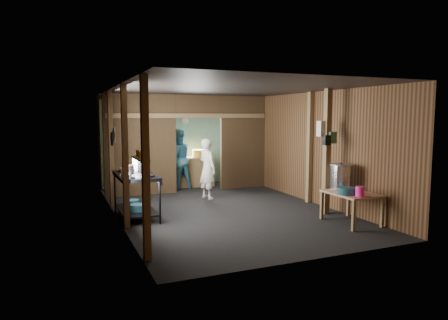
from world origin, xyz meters
name	(u,v)px	position (x,y,z in m)	size (l,w,h in m)	color
floor	(221,208)	(0.00, 0.00, 0.00)	(4.50, 7.00, 0.00)	black
ceiling	(220,90)	(0.00, 0.00, 2.60)	(4.50, 7.00, 0.00)	black
wall_back	(177,141)	(0.00, 3.50, 1.30)	(4.50, 0.00, 2.60)	brown
wall_front	(315,169)	(0.00, -3.50, 1.30)	(4.50, 0.00, 2.60)	brown
wall_left	(115,154)	(-2.25, 0.00, 1.30)	(0.00, 7.00, 2.60)	brown
wall_right	(307,147)	(2.25, 0.00, 1.30)	(0.00, 7.00, 2.60)	brown
partition_left	(141,145)	(-1.32, 2.20, 1.30)	(1.85, 0.10, 2.60)	brown
partition_right	(243,142)	(1.57, 2.20, 1.30)	(1.35, 0.10, 2.60)	brown
partition_header	(198,106)	(0.25, 2.20, 2.30)	(1.30, 0.10, 0.60)	brown
turquoise_panel	(177,143)	(0.00, 3.44, 1.25)	(4.40, 0.06, 2.50)	#81B6AD
back_counter	(192,172)	(0.30, 2.95, 0.42)	(1.20, 0.50, 0.85)	olive
wall_clock	(185,121)	(0.25, 3.40, 1.90)	(0.20, 0.20, 0.03)	silver
post_left_a	(146,169)	(-2.18, -2.60, 1.30)	(0.10, 0.12, 2.60)	olive
post_left_b	(125,157)	(-2.18, -0.80, 1.30)	(0.10, 0.12, 2.60)	olive
post_left_c	(111,149)	(-2.18, 1.20, 1.30)	(0.10, 0.12, 2.60)	olive
post_right	(310,148)	(2.18, -0.20, 1.30)	(0.10, 0.12, 2.60)	olive
post_free	(327,152)	(1.85, -1.30, 1.30)	(0.12, 0.12, 2.60)	olive
cross_beam	(190,116)	(0.00, 2.15, 2.05)	(4.40, 0.12, 0.12)	olive
pan_lid_big	(114,135)	(-2.21, 0.40, 1.65)	(0.34, 0.34, 0.03)	gray
pan_lid_small	(112,139)	(-2.21, 0.80, 1.55)	(0.30, 0.30, 0.03)	black
wall_shelf	(141,159)	(-2.15, -2.10, 1.40)	(0.14, 0.80, 0.03)	olive
jar_white	(144,156)	(-2.15, -2.35, 1.47)	(0.07, 0.07, 0.10)	silver
jar_yellow	(141,154)	(-2.15, -2.10, 1.47)	(0.08, 0.08, 0.10)	orange
jar_green	(138,153)	(-2.15, -1.88, 1.47)	(0.06, 0.06, 0.10)	#396B48
bag_white	(323,129)	(1.80, -1.22, 1.78)	(0.22, 0.15, 0.32)	silver
bag_green	(332,138)	(1.92, -1.36, 1.60)	(0.16, 0.12, 0.24)	#396B48
bag_black	(327,140)	(1.78, -1.38, 1.55)	(0.14, 0.10, 0.20)	black
gas_range	(136,196)	(-1.88, -0.11, 0.44)	(0.77, 1.50, 0.88)	black
prep_table	(351,208)	(1.83, -2.12, 0.30)	(0.73, 1.00, 0.59)	tan
stove_pot_large	(140,164)	(-1.71, 0.27, 1.03)	(0.34, 0.34, 0.34)	#B6B7BE
stove_pot_med	(127,171)	(-2.05, -0.19, 0.97)	(0.25, 0.25, 0.22)	#B6B7BE
stove_saucepan	(123,169)	(-2.05, 0.33, 0.93)	(0.16, 0.16, 0.10)	#B6B7BE
frying_pan	(140,176)	(-1.88, -0.55, 0.91)	(0.30, 0.52, 0.07)	gray
blue_tub_front	(138,208)	(-1.88, -0.28, 0.24)	(0.32, 0.32, 0.13)	#214B56
blue_tub_back	(133,202)	(-1.88, 0.29, 0.23)	(0.28, 0.28, 0.11)	#214B56
stock_pot	(341,177)	(1.91, -1.70, 0.83)	(0.45, 0.45, 0.52)	#B6B7BE
wash_basin	(347,191)	(1.63, -2.23, 0.66)	(0.35, 0.35, 0.13)	#214B56
pink_bucket	(360,192)	(1.69, -2.51, 0.69)	(0.16, 0.16, 0.19)	#FE2A97
knife	(362,197)	(1.71, -2.55, 0.60)	(0.30, 0.04, 0.01)	#B6B7BE
yellow_tub	(199,153)	(0.51, 2.95, 0.96)	(0.39, 0.39, 0.21)	orange
cook	(207,169)	(0.10, 1.12, 0.75)	(0.54, 0.36, 1.49)	silver
worker_back	(178,159)	(-0.20, 2.69, 0.85)	(0.82, 0.64, 1.69)	teal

